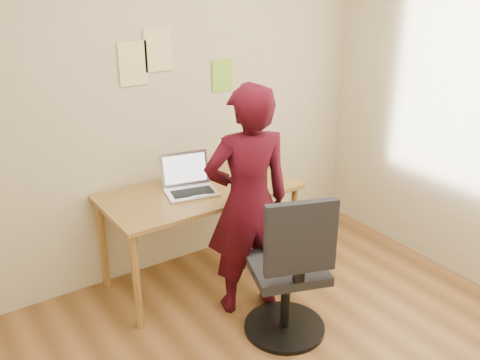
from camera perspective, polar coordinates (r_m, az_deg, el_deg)
room at (r=2.57m, az=9.62°, el=0.89°), size 3.58×3.58×2.78m
desk at (r=3.90m, az=-4.33°, el=-2.22°), size 1.40×0.70×0.74m
laptop at (r=3.83m, az=-5.45°, el=-0.44°), size 0.41×0.38×0.26m
paper_sheet at (r=4.07m, az=1.28°, el=0.24°), size 0.29×0.33×0.00m
phone at (r=3.80m, az=-0.41°, el=-1.37°), size 0.08×0.12×0.01m
wall_note_left at (r=3.80m, az=-11.31°, el=12.08°), size 0.21×0.00×0.30m
wall_note_mid at (r=3.87m, az=-8.71°, el=13.59°), size 0.21×0.00×0.30m
wall_note_right at (r=4.16m, az=-1.88°, el=11.10°), size 0.18×0.00×0.24m
office_chair at (r=3.41m, az=5.35°, el=-10.36°), size 0.58×0.59×1.03m
person at (r=3.51m, az=0.84°, el=-2.41°), size 0.67×0.53×1.60m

